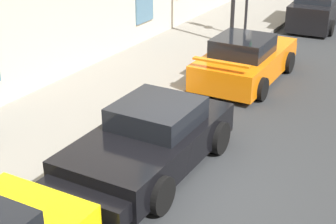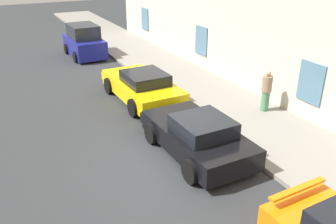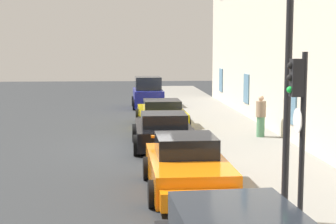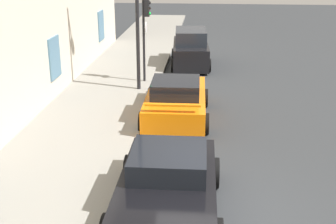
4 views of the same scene
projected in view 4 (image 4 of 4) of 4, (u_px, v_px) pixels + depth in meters
name	position (u px, v px, depth m)	size (l,w,h in m)	color
ground_plane	(210.00, 216.00, 9.54)	(80.00, 80.00, 0.00)	#2B2D30
sidewalk	(30.00, 205.00, 9.84)	(60.00, 3.60, 0.14)	gray
sportscar_yellow_flank	(167.00, 192.00, 9.28)	(4.50, 2.25, 1.34)	black
sportscar_white_middle	(176.00, 100.00, 15.01)	(4.52, 2.19, 1.40)	orange
hatchback_distant	(191.00, 50.00, 21.58)	(3.83, 1.99, 1.76)	black
traffic_light	(145.00, 24.00, 18.08)	(0.44, 0.36, 3.43)	black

